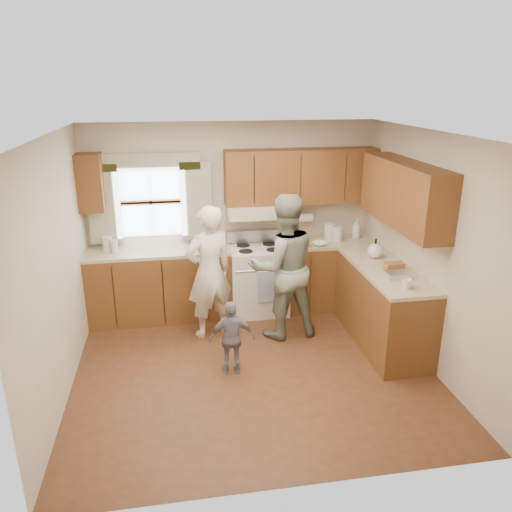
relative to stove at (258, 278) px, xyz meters
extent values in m
plane|color=#4A2617|center=(-0.30, -1.44, -0.47)|extent=(3.80, 3.80, 0.00)
plane|color=white|center=(-0.30, -1.44, 2.03)|extent=(3.80, 3.80, 0.00)
plane|color=beige|center=(-0.30, 0.31, 0.78)|extent=(3.80, 0.00, 3.80)
plane|color=beige|center=(-0.30, -3.19, 0.78)|extent=(3.80, 0.00, 3.80)
plane|color=beige|center=(-2.20, -1.44, 0.78)|extent=(0.00, 3.50, 3.50)
plane|color=beige|center=(1.60, -1.44, 0.78)|extent=(0.00, 3.50, 3.50)
cube|color=#4E2A10|center=(-1.29, 0.01, -0.02)|extent=(1.82, 0.60, 0.90)
cube|color=#4E2A10|center=(0.99, 0.01, -0.02)|extent=(1.22, 0.60, 0.90)
cube|color=#462210|center=(1.30, -1.11, -0.02)|extent=(0.60, 1.65, 0.90)
cube|color=#BBAE8C|center=(-1.29, 0.01, 0.45)|extent=(1.82, 0.60, 0.04)
cube|color=#BBAE8C|center=(0.99, 0.01, 0.45)|extent=(1.22, 0.60, 0.04)
cube|color=#BBAE8C|center=(1.30, -1.11, 0.45)|extent=(0.60, 1.65, 0.04)
cube|color=#4E2A10|center=(0.60, 0.15, 1.33)|extent=(2.00, 0.33, 0.70)
cube|color=#462210|center=(-2.05, 0.15, 1.33)|extent=(0.30, 0.33, 0.70)
cube|color=#462210|center=(1.43, -1.11, 1.33)|extent=(0.33, 1.65, 0.70)
cube|color=beige|center=(0.00, 0.08, 0.91)|extent=(0.76, 0.45, 0.15)
cube|color=silver|center=(-1.35, 0.29, 1.03)|extent=(0.90, 0.03, 0.90)
cube|color=gold|center=(-1.93, 0.24, 1.03)|extent=(0.40, 0.05, 1.02)
cube|color=gold|center=(-0.77, 0.24, 1.03)|extent=(0.40, 0.05, 1.02)
cube|color=gold|center=(-1.35, 0.24, 1.55)|extent=(1.30, 0.05, 0.22)
cylinder|color=white|center=(0.65, 0.21, 0.75)|extent=(0.27, 0.12, 0.12)
imported|color=silver|center=(-0.81, 0.03, 0.52)|extent=(0.16, 0.16, 0.10)
imported|color=silver|center=(1.36, 0.05, 0.61)|extent=(0.14, 0.14, 0.28)
imported|color=silver|center=(0.79, -0.17, 0.50)|extent=(0.24, 0.24, 0.05)
imported|color=silver|center=(1.26, -1.71, 0.53)|extent=(0.13, 0.13, 0.10)
cylinder|color=silver|center=(-1.91, 0.07, 0.57)|extent=(0.12, 0.12, 0.19)
cylinder|color=silver|center=(-1.83, 0.01, 0.55)|extent=(0.09, 0.09, 0.16)
cube|color=olive|center=(0.54, -0.14, 0.48)|extent=(0.25, 0.19, 0.02)
cube|color=gold|center=(0.60, 0.05, 0.53)|extent=(0.20, 0.14, 0.11)
cylinder|color=silver|center=(0.99, 0.05, 0.59)|extent=(0.15, 0.15, 0.23)
cylinder|color=silver|center=(1.08, -0.03, 0.57)|extent=(0.12, 0.12, 0.19)
sphere|color=silver|center=(1.31, -0.75, 0.56)|extent=(0.18, 0.18, 0.18)
cube|color=olive|center=(1.36, -1.19, 0.52)|extent=(0.21, 0.12, 0.10)
cube|color=silver|center=(1.31, -1.40, 0.50)|extent=(0.26, 0.18, 0.06)
cube|color=silver|center=(0.00, -0.01, -0.02)|extent=(0.76, 0.64, 0.90)
cube|color=#B7B7BC|center=(0.00, 0.25, 0.52)|extent=(0.76, 0.10, 0.16)
cylinder|color=#B7B7BC|center=(0.00, -0.33, 0.23)|extent=(0.68, 0.03, 0.03)
cube|color=#4971AC|center=(0.05, -0.35, 0.01)|extent=(0.22, 0.02, 0.42)
cylinder|color=black|center=(-0.18, 0.11, 0.44)|extent=(0.18, 0.18, 0.01)
cylinder|color=black|center=(0.18, 0.11, 0.44)|extent=(0.18, 0.18, 0.01)
cylinder|color=black|center=(-0.18, -0.14, 0.44)|extent=(0.18, 0.18, 0.01)
cylinder|color=black|center=(0.18, -0.14, 0.44)|extent=(0.18, 0.18, 0.01)
imported|color=silver|center=(-0.69, -0.59, 0.35)|extent=(0.70, 0.59, 1.64)
imported|color=#223D2D|center=(0.18, -0.72, 0.42)|extent=(0.93, 0.76, 1.77)
imported|color=gray|center=(-0.53, -1.49, -0.05)|extent=(0.49, 0.22, 0.82)
camera|label=1|loc=(-1.07, -6.14, 2.49)|focal=35.00mm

